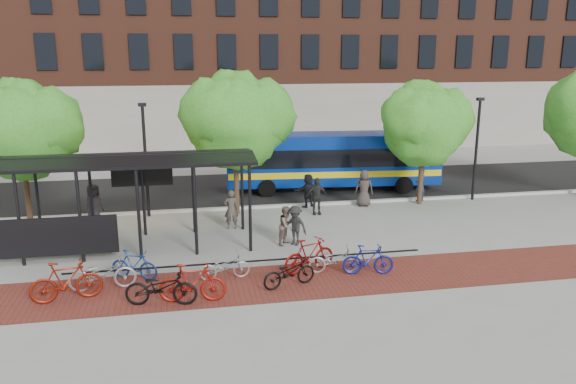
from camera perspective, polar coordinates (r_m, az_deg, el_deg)
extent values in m
plane|color=#9E9E99|center=(23.53, 2.92, -4.00)|extent=(160.00, 160.00, 0.00)
cube|color=black|center=(31.07, -0.54, 0.50)|extent=(160.00, 8.00, 0.01)
cube|color=#B7B7B2|center=(27.25, 0.95, -1.32)|extent=(160.00, 0.25, 0.12)
cube|color=maroon|center=(18.55, 0.51, -9.06)|extent=(24.00, 3.00, 0.01)
cube|color=black|center=(19.18, -3.87, -8.29)|extent=(12.00, 0.05, 0.95)
cube|color=brown|center=(50.21, 7.40, 17.04)|extent=(55.00, 14.00, 20.00)
cylinder|color=black|center=(21.42, -25.66, -2.61)|extent=(0.12, 0.12, 3.30)
cylinder|color=black|center=(23.95, -24.08, -0.80)|extent=(0.12, 0.12, 3.30)
cylinder|color=black|center=(20.98, -20.38, -2.42)|extent=(0.12, 0.12, 3.30)
cylinder|color=black|center=(23.56, -19.35, -0.59)|extent=(0.12, 0.12, 3.30)
cylinder|color=black|center=(20.73, -14.93, -2.20)|extent=(0.12, 0.12, 3.30)
cylinder|color=black|center=(23.33, -14.49, -0.38)|extent=(0.12, 0.12, 3.30)
cylinder|color=black|center=(20.66, -9.40, -1.96)|extent=(0.12, 0.12, 3.30)
cylinder|color=black|center=(23.27, -9.58, -0.15)|extent=(0.12, 0.12, 3.30)
cylinder|color=black|center=(20.79, -3.88, -1.70)|extent=(0.12, 0.12, 3.30)
cylinder|color=black|center=(23.39, -4.68, 0.07)|extent=(0.12, 0.12, 3.30)
cube|color=black|center=(21.32, -22.91, -4.24)|extent=(4.50, 0.08, 1.40)
cube|color=black|center=(21.05, -17.84, 2.88)|extent=(10.60, 1.65, 0.29)
cube|color=black|center=(22.42, -17.42, 3.56)|extent=(10.60, 1.65, 0.29)
cube|color=black|center=(23.17, -17.17, 2.90)|extent=(9.00, 0.10, 0.40)
cube|color=black|center=(23.26, -14.59, 1.47)|extent=(2.40, 0.12, 0.70)
cube|color=#FF7200|center=(23.34, -14.58, 1.52)|extent=(2.20, 0.02, 0.55)
cylinder|color=#382619|center=(26.61, -24.91, -0.52)|extent=(0.24, 0.24, 2.38)
sphere|color=#348022|center=(26.11, -25.54, 5.42)|extent=(4.00, 4.00, 4.00)
sphere|color=#348022|center=(26.03, -23.37, 6.29)|extent=(3.20, 3.20, 3.20)
sphere|color=#348022|center=(26.38, -25.30, 7.28)|extent=(2.80, 2.80, 2.80)
cylinder|color=#382619|center=(25.85, -5.25, 0.52)|extent=(0.24, 0.24, 2.52)
sphere|color=#348022|center=(25.33, -5.40, 7.00)|extent=(4.20, 4.20, 4.20)
sphere|color=#348022|center=(25.61, -3.10, 7.79)|extent=(3.36, 3.36, 3.36)
sphere|color=#348022|center=(24.92, -7.29, 7.76)|extent=(3.15, 3.15, 3.15)
sphere|color=#348022|center=(25.65, -5.30, 8.89)|extent=(2.94, 2.94, 2.94)
cylinder|color=#382619|center=(28.15, 13.30, 1.06)|extent=(0.24, 0.24, 2.27)
sphere|color=#348022|center=(27.70, 13.61, 6.43)|extent=(3.80, 3.80, 3.80)
sphere|color=#348022|center=(28.24, 15.26, 7.08)|extent=(3.04, 3.04, 3.04)
sphere|color=#348022|center=(27.07, 12.44, 7.18)|extent=(2.85, 2.85, 2.85)
sphere|color=#348022|center=(28.01, 13.56, 8.16)|extent=(2.66, 2.66, 2.66)
cylinder|color=black|center=(25.83, -14.25, 2.95)|extent=(0.14, 0.14, 5.00)
cube|color=black|center=(25.48, -14.60, 8.58)|extent=(0.35, 0.20, 0.15)
cylinder|color=black|center=(29.49, 18.57, 3.99)|extent=(0.14, 0.14, 5.00)
cube|color=black|center=(29.19, 18.96, 8.92)|extent=(0.35, 0.20, 0.15)
cube|color=navy|center=(30.27, 4.57, 3.42)|extent=(11.50, 3.47, 2.59)
cube|color=black|center=(30.23, 4.57, 3.81)|extent=(11.27, 3.49, 0.94)
cube|color=yellow|center=(30.39, 4.54, 2.24)|extent=(11.39, 3.51, 0.33)
cube|color=navy|center=(30.06, 4.61, 5.76)|extent=(11.25, 3.20, 0.17)
cylinder|color=black|center=(28.92, -2.14, 0.38)|extent=(0.93, 0.35, 0.91)
cylinder|color=black|center=(31.31, -2.41, 1.44)|extent=(0.93, 0.35, 0.91)
cylinder|color=black|center=(30.21, 11.71, 0.69)|extent=(0.93, 0.35, 0.91)
cylinder|color=black|center=(32.50, 10.45, 1.68)|extent=(0.93, 0.35, 0.91)
imported|color=maroon|center=(18.20, -21.61, -8.43)|extent=(2.16, 0.97, 1.26)
imported|color=#9E9EA0|center=(18.68, -18.35, -7.86)|extent=(2.11, 0.92, 1.08)
imported|color=navy|center=(19.23, -15.36, -7.14)|extent=(1.69, 1.11, 0.99)
imported|color=black|center=(17.14, -12.78, -9.42)|extent=(2.21, 1.08, 1.11)
imported|color=#9A170E|center=(17.13, -9.69, -9.11)|extent=(2.05, 0.78, 1.20)
imported|color=#949496|center=(18.69, -6.45, -7.52)|extent=(1.73, 0.76, 0.88)
imported|color=black|center=(17.98, 0.11, -8.18)|extent=(1.92, 1.14, 0.95)
imported|color=maroon|center=(19.13, 2.17, -6.42)|extent=(2.04, 1.23, 1.19)
imported|color=#9A9B9D|center=(19.15, 4.69, -6.90)|extent=(1.78, 0.83, 0.90)
imported|color=navy|center=(19.11, 8.14, -6.82)|extent=(1.78, 0.73, 1.04)
imported|color=black|center=(25.29, -19.11, -1.28)|extent=(1.02, 1.09, 1.87)
imported|color=#433C35|center=(23.73, -5.79, -1.76)|extent=(0.64, 0.43, 1.69)
imported|color=#252525|center=(25.73, 2.91, -0.42)|extent=(1.02, 0.44, 1.72)
imported|color=black|center=(26.97, 2.06, 0.16)|extent=(1.55, 1.13, 1.62)
imported|color=#39312E|center=(27.30, 7.74, 0.38)|extent=(1.00, 0.80, 1.78)
imported|color=#21304E|center=(28.76, 13.29, 0.70)|extent=(0.70, 0.58, 1.66)
imported|color=brown|center=(21.69, -0.16, -3.42)|extent=(0.94, 0.95, 1.54)
imported|color=black|center=(21.64, 0.72, -3.42)|extent=(1.15, 1.10, 1.57)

